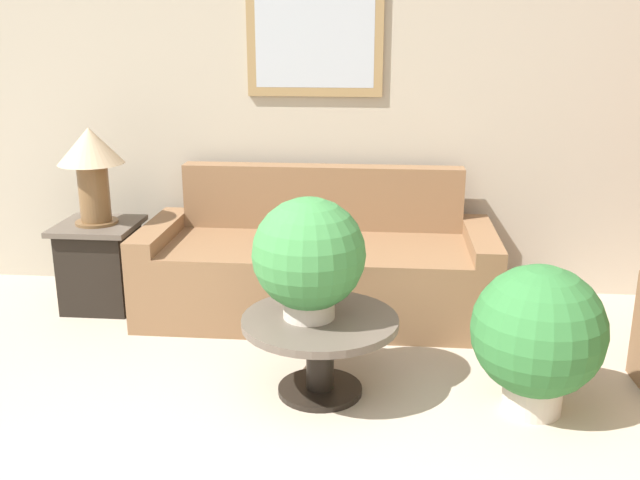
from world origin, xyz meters
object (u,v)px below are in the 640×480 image
object	(u,v)px
table_lamp	(91,160)
potted_plant_on_table	(309,256)
side_table	(101,264)
couch_main	(318,268)
potted_plant_floor	(538,334)
coffee_table	(320,338)

from	to	relation	value
table_lamp	potted_plant_on_table	xyz separation A→B (m)	(1.53, -1.06, -0.27)
side_table	table_lamp	distance (m)	0.71
couch_main	side_table	distance (m)	1.47
couch_main	potted_plant_floor	size ratio (longest dim) A/B	3.02
table_lamp	potted_plant_floor	xyz separation A→B (m)	(2.65, -1.15, -0.60)
side_table	potted_plant_on_table	distance (m)	1.91
coffee_table	side_table	world-z (taller)	side_table
couch_main	table_lamp	xyz separation A→B (m)	(-1.47, -0.04, 0.71)
couch_main	potted_plant_on_table	distance (m)	1.18
coffee_table	potted_plant_on_table	distance (m)	0.44
side_table	table_lamp	xyz separation A→B (m)	(0.00, -0.00, 0.71)
potted_plant_on_table	potted_plant_floor	world-z (taller)	potted_plant_on_table
couch_main	side_table	size ratio (longest dim) A/B	3.88
potted_plant_floor	table_lamp	bearing A→B (deg)	156.62
couch_main	potted_plant_floor	distance (m)	1.68
couch_main	coffee_table	xyz separation A→B (m)	(0.12, -1.10, -0.00)
couch_main	potted_plant_on_table	world-z (taller)	potted_plant_on_table
table_lamp	potted_plant_on_table	size ratio (longest dim) A/B	1.02
coffee_table	potted_plant_on_table	world-z (taller)	potted_plant_on_table
side_table	potted_plant_on_table	bearing A→B (deg)	-34.74
side_table	potted_plant_on_table	xyz separation A→B (m)	(1.53, -1.06, 0.45)
coffee_table	table_lamp	xyz separation A→B (m)	(-1.59, 1.06, 0.71)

